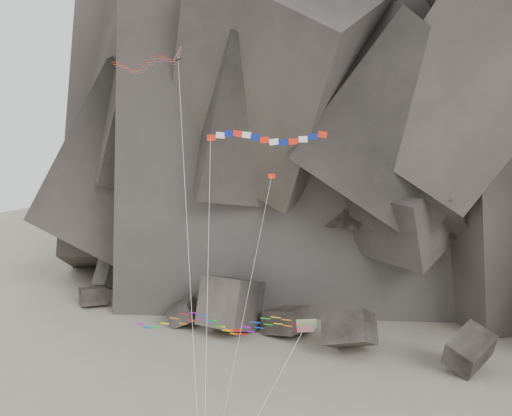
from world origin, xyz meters
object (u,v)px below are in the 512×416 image
at_px(banner_kite, 265,139).
at_px(pennant_kite, 256,254).
at_px(delta_kite, 141,64).
at_px(parafoil_kite, 213,322).

xyz_separation_m(banner_kite, pennant_kite, (2.18, -6.45, -8.22)).
relative_size(banner_kite, pennant_kite, 1.14).
relative_size(delta_kite, banner_kite, 1.28).
bearing_deg(pennant_kite, parafoil_kite, 159.13).
distance_m(delta_kite, banner_kite, 14.09).
relative_size(parafoil_kite, pennant_kite, 0.68).
relative_size(delta_kite, pennant_kite, 1.46).
xyz_separation_m(delta_kite, pennant_kite, (14.65, -6.93, -14.74)).
xyz_separation_m(delta_kite, banner_kite, (12.48, -0.48, -6.52)).
xyz_separation_m(delta_kite, parafoil_kite, (11.26, -7.43, -20.20)).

